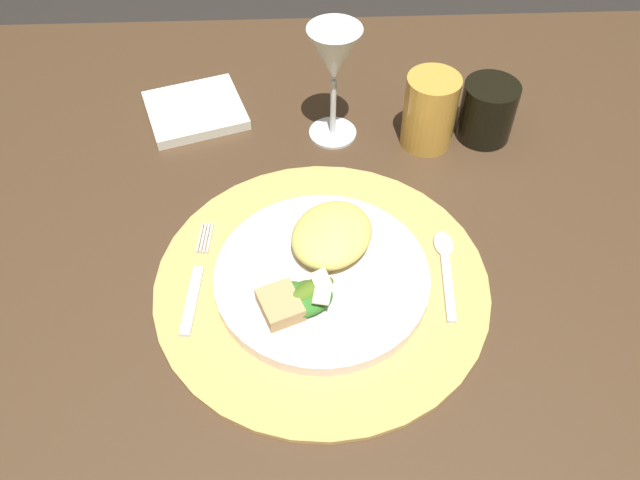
% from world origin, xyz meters
% --- Properties ---
extents(dining_table, '(1.28, 1.09, 0.75)m').
position_xyz_m(dining_table, '(0.00, 0.00, 0.60)').
color(dining_table, '#47311F').
rests_on(dining_table, ground).
extents(placemat, '(0.38, 0.38, 0.01)m').
position_xyz_m(placemat, '(-0.04, -0.02, 0.76)').
color(placemat, tan).
rests_on(placemat, dining_table).
extents(dinner_plate, '(0.24, 0.24, 0.02)m').
position_xyz_m(dinner_plate, '(-0.04, -0.02, 0.77)').
color(dinner_plate, silver).
rests_on(dinner_plate, placemat).
extents(pasta_serving, '(0.13, 0.14, 0.04)m').
position_xyz_m(pasta_serving, '(-0.02, 0.02, 0.79)').
color(pasta_serving, '#ECD263').
rests_on(pasta_serving, dinner_plate).
extents(salad_greens, '(0.08, 0.07, 0.03)m').
position_xyz_m(salad_greens, '(-0.05, -0.06, 0.79)').
color(salad_greens, '#4F711C').
rests_on(salad_greens, dinner_plate).
extents(bread_piece, '(0.06, 0.06, 0.02)m').
position_xyz_m(bread_piece, '(-0.08, -0.07, 0.79)').
color(bread_piece, tan).
rests_on(bread_piece, dinner_plate).
extents(fork, '(0.03, 0.16, 0.00)m').
position_xyz_m(fork, '(-0.18, -0.02, 0.76)').
color(fork, silver).
rests_on(fork, placemat).
extents(spoon, '(0.03, 0.13, 0.01)m').
position_xyz_m(spoon, '(0.11, 0.00, 0.76)').
color(spoon, silver).
rests_on(spoon, placemat).
extents(napkin, '(0.16, 0.16, 0.02)m').
position_xyz_m(napkin, '(-0.21, 0.29, 0.76)').
color(napkin, white).
rests_on(napkin, dining_table).
extents(wine_glass, '(0.07, 0.07, 0.17)m').
position_xyz_m(wine_glass, '(-0.01, 0.24, 0.88)').
color(wine_glass, silver).
rests_on(wine_glass, dining_table).
extents(amber_tumbler, '(0.07, 0.07, 0.10)m').
position_xyz_m(amber_tumbler, '(0.12, 0.22, 0.81)').
color(amber_tumbler, gold).
rests_on(amber_tumbler, dining_table).
extents(dark_tumbler, '(0.08, 0.08, 0.08)m').
position_xyz_m(dark_tumbler, '(0.20, 0.23, 0.80)').
color(dark_tumbler, black).
rests_on(dark_tumbler, dining_table).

